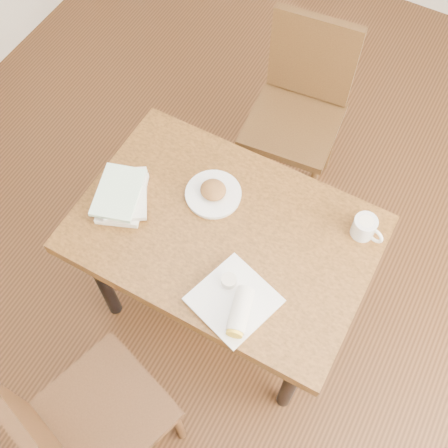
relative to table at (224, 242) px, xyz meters
The scene contains 9 objects.
ground 0.66m from the table, ahead, with size 4.00×5.00×0.01m, color #472814.
room_walls 0.98m from the table, ahead, with size 4.02×5.02×2.80m.
table is the anchor object (origin of this frame).
chair_near 0.83m from the table, 98.45° to the right, with size 0.53×0.53×0.95m.
chair_far 0.88m from the table, 94.56° to the left, with size 0.46×0.46×0.95m.
plate_scone 0.19m from the table, 133.72° to the left, with size 0.22×0.22×0.07m.
coffee_mug 0.53m from the table, 27.49° to the left, with size 0.13×0.09×0.09m.
plate_burrito 0.32m from the table, 53.66° to the right, with size 0.32×0.32×0.08m.
book_stack 0.42m from the table, behind, with size 0.26×0.29×0.06m.
Camera 1 is at (0.47, -0.86, 2.57)m, focal length 45.00 mm.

